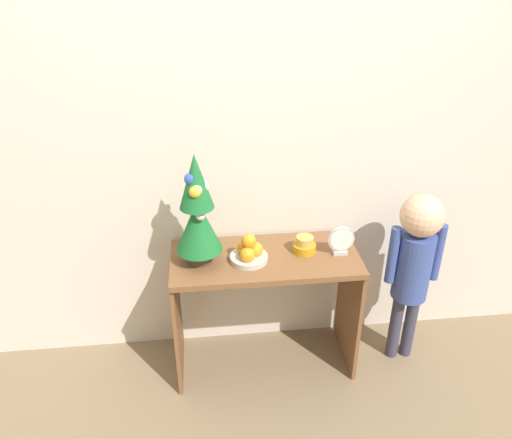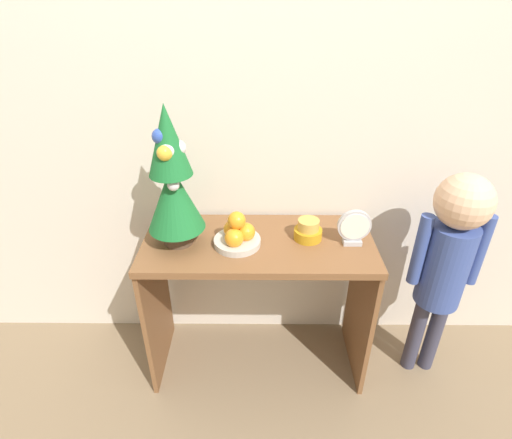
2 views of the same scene
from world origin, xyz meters
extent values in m
plane|color=#7A664C|center=(0.00, 0.00, 0.00)|extent=(12.00, 12.00, 0.00)
cube|color=beige|center=(0.00, 0.48, 1.25)|extent=(7.00, 0.05, 2.50)
cube|color=brown|center=(0.00, 0.22, 0.69)|extent=(0.96, 0.44, 0.03)
cube|color=brown|center=(-0.47, 0.22, 0.35)|extent=(0.02, 0.40, 0.71)
cube|color=brown|center=(0.47, 0.22, 0.35)|extent=(0.02, 0.40, 0.71)
cylinder|color=#4C3828|center=(-0.33, 0.21, 0.73)|extent=(0.12, 0.12, 0.05)
cylinder|color=brown|center=(-0.33, 0.21, 0.78)|extent=(0.02, 0.02, 0.04)
cone|color=#19662D|center=(-0.33, 0.21, 0.92)|extent=(0.23, 0.23, 0.27)
cone|color=#19662D|center=(-0.33, 0.21, 1.15)|extent=(0.16, 0.16, 0.27)
sphere|color=silver|center=(-0.31, 0.16, 0.99)|extent=(0.04, 0.04, 0.04)
sphere|color=silver|center=(-0.29, 0.22, 1.11)|extent=(0.06, 0.06, 0.06)
sphere|color=silver|center=(-0.33, 0.18, 1.12)|extent=(0.06, 0.06, 0.06)
sphere|color=#2D4CA8|center=(-0.35, 0.20, 1.16)|extent=(0.06, 0.06, 0.06)
sphere|color=red|center=(-0.34, 0.25, 1.16)|extent=(0.04, 0.04, 0.04)
sphere|color=gold|center=(-0.33, 0.16, 1.11)|extent=(0.06, 0.06, 0.06)
cylinder|color=#B7B2A8|center=(-0.09, 0.19, 0.72)|extent=(0.19, 0.19, 0.03)
sphere|color=orange|center=(-0.05, 0.20, 0.76)|extent=(0.08, 0.08, 0.08)
sphere|color=orange|center=(-0.10, 0.22, 0.76)|extent=(0.08, 0.08, 0.08)
sphere|color=orange|center=(-0.10, 0.16, 0.76)|extent=(0.08, 0.08, 0.08)
sphere|color=orange|center=(-0.09, 0.19, 0.82)|extent=(0.07, 0.07, 0.07)
cylinder|color=#B78419|center=(0.21, 0.24, 0.73)|extent=(0.12, 0.12, 0.04)
cylinder|color=gold|center=(0.21, 0.24, 0.78)|extent=(0.09, 0.09, 0.04)
cube|color=#B2B2B7|center=(0.38, 0.20, 0.72)|extent=(0.07, 0.04, 0.02)
cylinder|color=#B2B2B7|center=(0.38, 0.20, 0.80)|extent=(0.13, 0.02, 0.13)
cylinder|color=white|center=(0.38, 0.19, 0.80)|extent=(0.11, 0.00, 0.11)
cylinder|color=#38384C|center=(0.74, 0.19, 0.21)|extent=(0.07, 0.07, 0.42)
cylinder|color=#38384C|center=(0.83, 0.19, 0.21)|extent=(0.07, 0.07, 0.42)
cylinder|color=#384C93|center=(0.78, 0.19, 0.61)|extent=(0.19, 0.19, 0.38)
sphere|color=#E0B28E|center=(0.78, 0.19, 0.91)|extent=(0.22, 0.22, 0.22)
cylinder|color=#384C93|center=(0.66, 0.19, 0.69)|extent=(0.05, 0.05, 0.32)
cylinder|color=#384C93|center=(0.90, 0.19, 0.69)|extent=(0.05, 0.05, 0.32)
camera|label=1|loc=(-0.28, -1.89, 2.08)|focal=35.00mm
camera|label=2|loc=(0.00, -1.16, 1.62)|focal=28.00mm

